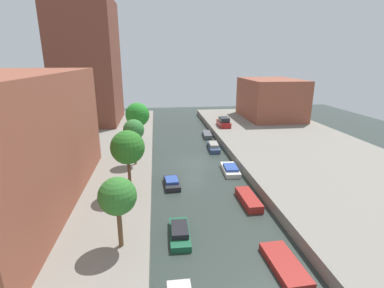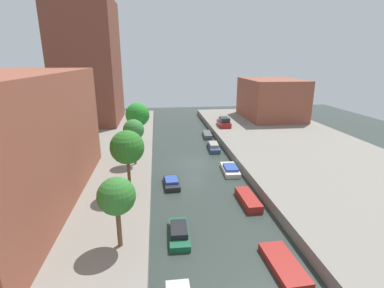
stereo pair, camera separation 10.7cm
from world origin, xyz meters
name	(u,v)px [view 1 (the left image)]	position (x,y,z in m)	size (l,w,h in m)	color
ground_plane	(193,163)	(0.00, 0.00, 0.00)	(84.00, 84.00, 0.00)	#2D3833
quay_left	(65,165)	(-15.00, 0.00, 0.50)	(20.00, 64.00, 1.00)	gray
quay_right	(309,155)	(15.00, 0.00, 0.50)	(20.00, 64.00, 1.00)	gray
apartment_tower_far	(88,63)	(-16.00, 21.90, 11.59)	(10.00, 13.64, 21.19)	brown
low_block_right	(271,99)	(18.00, 21.37, 4.75)	(10.00, 13.44, 7.50)	brown
street_tree_0	(117,197)	(-6.78, -16.78, 4.40)	(2.33, 2.33, 4.60)	brown
street_tree_1	(128,148)	(-6.78, -9.35, 5.17)	(2.87, 2.87, 5.63)	brown
street_tree_2	(134,130)	(-6.78, -2.06, 4.89)	(2.27, 2.27, 5.07)	brown
street_tree_3	(137,115)	(-6.78, 5.38, 5.15)	(3.16, 3.16, 5.76)	brown
parked_car	(224,122)	(7.24, 14.96, 1.66)	(1.72, 4.13, 1.60)	maroon
moored_boat_left_1	(180,233)	(-2.93, -14.87, 0.34)	(1.48, 3.80, 0.82)	#195638
moored_boat_left_2	(172,183)	(-3.00, -6.09, 0.31)	(1.62, 3.37, 0.73)	#232328
moored_boat_right_0	(285,265)	(3.18, -18.88, 0.23)	(1.86, 4.10, 0.47)	maroon
moored_boat_right_1	(249,199)	(3.56, -10.57, 0.34)	(1.39, 4.06, 0.68)	maroon
moored_boat_right_2	(230,169)	(3.77, -3.29, 0.32)	(1.85, 4.17, 0.75)	beige
moored_boat_right_3	(213,147)	(3.51, 5.16, 0.41)	(1.59, 4.48, 0.98)	#33476B
moored_boat_right_4	(207,135)	(3.81, 12.02, 0.34)	(1.45, 4.04, 0.67)	#4C5156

